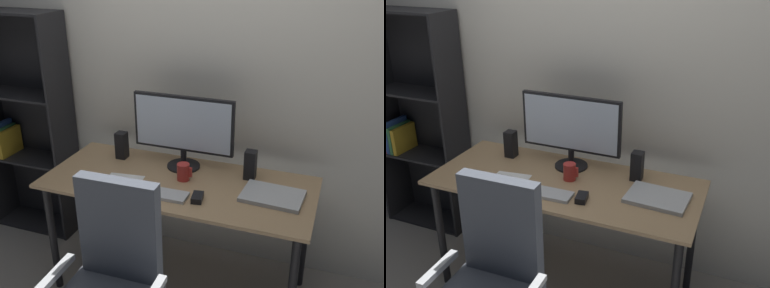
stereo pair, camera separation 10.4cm
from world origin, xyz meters
TOP-DOWN VIEW (x-y plane):
  - ground_plane at (0.00, 0.00)m, footprint 12.00×12.00m
  - back_wall at (0.00, 0.50)m, footprint 6.40×0.10m
  - desk at (0.00, 0.00)m, footprint 1.54×0.65m
  - monitor at (-0.04, 0.18)m, footprint 0.61×0.20m
  - keyboard at (-0.03, -0.18)m, footprint 0.29×0.12m
  - mouse at (0.17, -0.16)m, footprint 0.07×0.10m
  - coffee_mug at (0.02, 0.03)m, footprint 0.09×0.07m
  - laptop at (0.54, 0.00)m, footprint 0.33×0.25m
  - speaker_left at (-0.45, 0.18)m, footprint 0.06×0.07m
  - speaker_right at (0.37, 0.18)m, footprint 0.06×0.07m
  - paper_sheet at (-0.29, -0.17)m, footprint 0.25×0.32m
  - bookshelf at (-1.30, 0.32)m, footprint 0.65×0.28m

SIDE VIEW (x-z plane):
  - ground_plane at x=0.00m, z-range 0.00..0.00m
  - desk at x=0.00m, z-range 0.28..1.02m
  - paper_sheet at x=-0.29m, z-range 0.74..0.74m
  - keyboard at x=-0.03m, z-range 0.74..0.76m
  - laptop at x=0.54m, z-range 0.74..0.76m
  - mouse at x=0.17m, z-range 0.74..0.77m
  - bookshelf at x=-1.30m, z-range -0.01..1.59m
  - coffee_mug at x=0.02m, z-range 0.74..0.84m
  - speaker_left at x=-0.45m, z-range 0.74..0.91m
  - speaker_right at x=0.37m, z-range 0.74..0.91m
  - monitor at x=-0.04m, z-range 0.77..1.22m
  - back_wall at x=0.00m, z-range 0.00..2.60m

